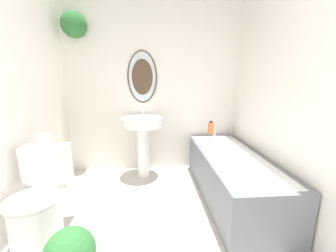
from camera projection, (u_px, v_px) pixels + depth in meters
name	position (u px, v px, depth m)	size (l,w,h in m)	color
wall_back	(148.00, 82.00, 2.86)	(2.51, 0.31, 2.40)	silver
wall_right	(306.00, 92.00, 1.67)	(0.06, 2.77, 2.40)	silver
toilet	(40.00, 205.00, 1.65)	(0.40, 0.55, 0.75)	white
pedestal_sink	(143.00, 133.00, 2.69)	(0.52, 0.52, 0.92)	white
bathtub	(232.00, 175.00, 2.29)	(0.65, 1.63, 0.57)	slate
shampoo_bottle	(211.00, 128.00, 2.84)	(0.08, 0.08, 0.17)	#DB6633
toilet_paper_roll	(44.00, 140.00, 1.73)	(0.11, 0.11, 0.10)	white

